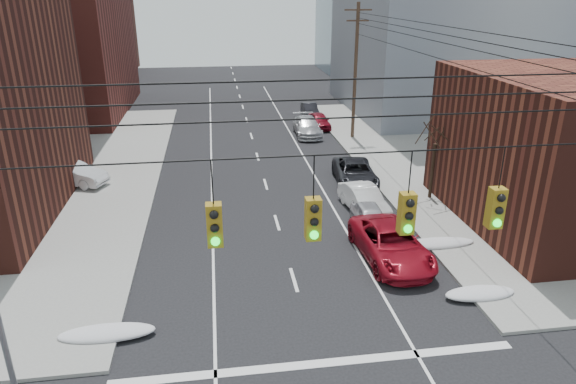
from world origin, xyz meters
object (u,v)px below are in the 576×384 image
object	(u,v)px
parked_car_c	(355,173)
lot_car_a	(72,174)
parked_car_a	(370,217)
red_pickup	(391,244)
lot_car_b	(49,154)
parked_car_e	(319,121)
parked_car_d	(307,126)
parked_car_f	(310,110)
parked_car_b	(364,200)

from	to	relation	value
parked_car_c	lot_car_a	distance (m)	18.26
parked_car_a	parked_car_c	bearing A→B (deg)	83.18
red_pickup	parked_car_c	world-z (taller)	red_pickup
lot_car_b	parked_car_e	bearing A→B (deg)	-53.92
parked_car_c	parked_car_d	size ratio (longest dim) A/B	1.02
parked_car_e	parked_car_f	world-z (taller)	parked_car_e
parked_car_c	lot_car_a	bearing A→B (deg)	179.01
parked_car_b	parked_car_f	distance (m)	23.87
red_pickup	parked_car_e	size ratio (longest dim) A/B	1.48
parked_car_b	parked_car_c	bearing A→B (deg)	74.02
parked_car_b	parked_car_d	xyz separation A→B (m)	(-0.24, 16.86, 0.03)
red_pickup	lot_car_b	bearing A→B (deg)	136.42
parked_car_e	parked_car_f	distance (m)	4.69
red_pickup	parked_car_c	distance (m)	10.18
parked_car_c	lot_car_a	xyz separation A→B (m)	(-18.14, 2.04, 0.14)
red_pickup	lot_car_b	xyz separation A→B (m)	(-19.94, 17.24, -0.05)
parked_car_a	parked_car_d	xyz separation A→B (m)	(0.06, 19.07, 0.11)
parked_car_d	parked_car_e	xyz separation A→B (m)	(1.54, 2.28, -0.10)
lot_car_b	parked_car_b	bearing A→B (deg)	-103.00
parked_car_a	parked_car_b	world-z (taller)	parked_car_b
parked_car_a	lot_car_a	distance (m)	19.25
parked_car_f	parked_car_b	bearing A→B (deg)	-92.12
parked_car_b	parked_car_e	bearing A→B (deg)	79.10
parked_car_e	lot_car_b	distance (m)	22.81
lot_car_a	lot_car_b	bearing A→B (deg)	51.53
lot_car_a	parked_car_b	bearing A→B (deg)	-88.17
red_pickup	parked_car_f	xyz separation A→B (m)	(1.61, 29.42, -0.17)
parked_car_a	parked_car_b	distance (m)	2.23
parked_car_a	parked_car_c	distance (m)	6.83
parked_car_b	parked_car_d	distance (m)	16.87
parked_car_c	red_pickup	bearing A→B (deg)	-90.36
parked_car_a	parked_car_e	xyz separation A→B (m)	(1.60, 21.35, 0.01)
parked_car_b	parked_car_c	xyz separation A→B (m)	(0.72, 4.54, 0.01)
lot_car_b	parked_car_c	bearing A→B (deg)	-91.82
parked_car_f	lot_car_b	world-z (taller)	lot_car_b
parked_car_c	lot_car_b	xyz separation A→B (m)	(-20.96, 7.12, 0.01)
red_pickup	parked_car_c	size ratio (longest dim) A/B	1.08
red_pickup	lot_car_a	xyz separation A→B (m)	(-17.12, 12.16, 0.08)
lot_car_a	red_pickup	bearing A→B (deg)	-102.89
parked_car_d	parked_car_a	bearing A→B (deg)	-88.48
red_pickup	parked_car_b	distance (m)	5.60
lot_car_a	parked_car_c	bearing A→B (deg)	-73.90
parked_car_d	parked_car_e	distance (m)	2.75
parked_car_f	lot_car_a	distance (m)	25.46
parked_car_c	lot_car_a	world-z (taller)	lot_car_a
lot_car_a	parked_car_a	bearing A→B (deg)	-94.65
red_pickup	parked_car_f	world-z (taller)	red_pickup
parked_car_d	parked_car_c	bearing A→B (deg)	-83.87
parked_car_a	parked_car_f	bearing A→B (deg)	88.23
parked_car_e	lot_car_a	distance (m)	22.55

